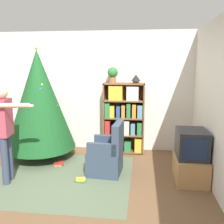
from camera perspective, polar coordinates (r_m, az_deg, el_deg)
name	(u,v)px	position (r m, az deg, el deg)	size (l,w,h in m)	color
ground_plane	(75,187)	(4.13, -8.40, -16.61)	(14.00, 14.00, 0.00)	brown
wall_back	(97,91)	(5.60, -3.50, 4.72)	(8.00, 0.10, 2.60)	silver
area_rug	(59,177)	(4.50, -12.05, -14.26)	(2.46, 2.14, 0.01)	#56664C
bookshelf	(124,120)	(5.37, 2.66, -1.75)	(0.87, 0.34, 1.51)	brown
tv_stand	(190,169)	(4.42, 17.43, -12.22)	(0.50, 0.72, 0.40)	tan
television	(192,144)	(4.27, 17.76, -6.92)	(0.47, 0.57, 0.45)	#28282D
game_remote	(184,161)	(4.11, 16.06, -10.67)	(0.04, 0.12, 0.02)	white
christmas_tree	(39,100)	(5.17, -16.34, 2.62)	(1.39, 1.39, 2.24)	#4C3323
armchair	(107,156)	(4.43, -1.07, -9.94)	(0.61, 0.60, 0.92)	#334256
standing_person	(5,128)	(4.28, -23.25, -3.30)	(0.67, 0.47, 1.55)	#38425B
potted_plant	(113,74)	(5.28, 0.16, 8.73)	(0.22, 0.22, 0.33)	#935B38
table_lamp	(136,78)	(5.24, 5.49, 7.70)	(0.20, 0.20, 0.18)	#473828
book_pile_near_tree	(59,164)	(4.98, -12.10, -11.46)	(0.22, 0.20, 0.05)	orange
book_pile_by_chair	(80,180)	(4.27, -7.23, -15.20)	(0.20, 0.16, 0.05)	#2D7A42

